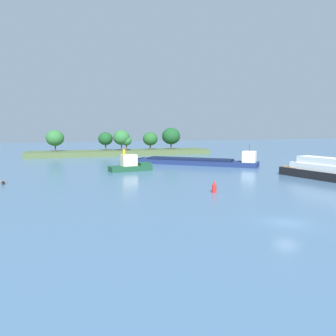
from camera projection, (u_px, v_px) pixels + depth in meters
ground_plane at (287, 223)px, 36.01m from camera, size 400.00×400.00×0.00m
treeline_island at (124, 146)px, 122.08m from camera, size 64.29×11.67×9.59m
tugboat at (131, 165)px, 78.03m from camera, size 10.06×4.87×4.99m
white_riverboat at (333, 171)px, 63.98m from camera, size 8.86×22.59×6.72m
cargo_barge at (198, 161)px, 90.69m from camera, size 29.27×25.37×5.78m
channel_buoy_red at (214, 187)px, 52.40m from camera, size 0.70×0.70×1.90m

